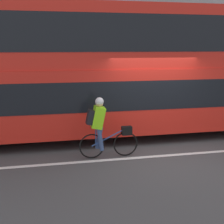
{
  "coord_description": "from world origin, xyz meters",
  "views": [
    {
      "loc": [
        -2.95,
        -7.46,
        2.8
      ],
      "look_at": [
        -1.15,
        0.9,
        1.0
      ],
      "focal_mm": 50.0,
      "sensor_mm": 36.0,
      "label": 1
    }
  ],
  "objects": [
    {
      "name": "cyclist_on_bike",
      "position": [
        -1.59,
        0.03,
        0.85
      ],
      "size": [
        1.53,
        0.32,
        1.57
      ],
      "color": "black",
      "rests_on": "ground_plane"
    },
    {
      "name": "ground_plane",
      "position": [
        0.0,
        0.0,
        0.0
      ],
      "size": [
        80.0,
        80.0,
        0.0
      ],
      "primitive_type": "plane",
      "color": "#424244"
    },
    {
      "name": "road_center_line",
      "position": [
        0.0,
        -0.18,
        0.0
      ],
      "size": [
        50.0,
        0.14,
        0.01
      ],
      "primitive_type": "cube",
      "color": "silver",
      "rests_on": "ground_plane"
    },
    {
      "name": "trash_bin",
      "position": [
        -1.81,
        4.64,
        0.58
      ],
      "size": [
        0.56,
        0.56,
        0.92
      ],
      "color": "#194C23",
      "rests_on": "sidewalk_curb"
    },
    {
      "name": "street_sign_post",
      "position": [
        1.47,
        4.64,
        1.45
      ],
      "size": [
        0.36,
        0.09,
        2.37
      ],
      "color": "#59595B",
      "rests_on": "sidewalk_curb"
    },
    {
      "name": "bus",
      "position": [
        -0.65,
        1.96,
        2.19
      ],
      "size": [
        11.48,
        2.56,
        3.96
      ],
      "color": "black",
      "rests_on": "ground_plane"
    },
    {
      "name": "sidewalk_curb",
      "position": [
        0.0,
        4.76,
        0.06
      ],
      "size": [
        60.0,
        2.3,
        0.12
      ],
      "color": "gray",
      "rests_on": "ground_plane"
    },
    {
      "name": "building_facade",
      "position": [
        0.0,
        6.06,
        3.39
      ],
      "size": [
        60.0,
        0.3,
        6.79
      ],
      "color": "#9E9EA3",
      "rests_on": "ground_plane"
    }
  ]
}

